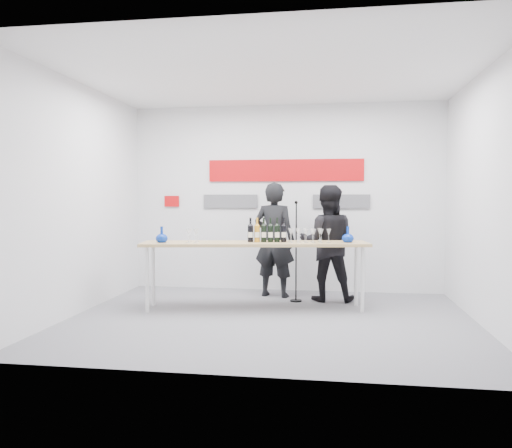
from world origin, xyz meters
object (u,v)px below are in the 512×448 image
object	(u,v)px
tasting_table	(255,247)
presenter_right	(327,243)
presenter_left	(274,240)
mic_stand	(296,271)

from	to	relation	value
tasting_table	presenter_right	world-z (taller)	presenter_right
presenter_left	mic_stand	world-z (taller)	presenter_left
presenter_right	tasting_table	bearing A→B (deg)	37.09
presenter_left	mic_stand	distance (m)	0.64
mic_stand	presenter_right	bearing A→B (deg)	-2.32
tasting_table	presenter_right	xyz separation A→B (m)	(0.96, 0.72, 0.01)
presenter_left	presenter_right	size ratio (longest dim) A/B	1.03
presenter_left	mic_stand	bearing A→B (deg)	149.76
presenter_left	mic_stand	size ratio (longest dim) A/B	1.19
mic_stand	tasting_table	bearing A→B (deg)	-151.30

